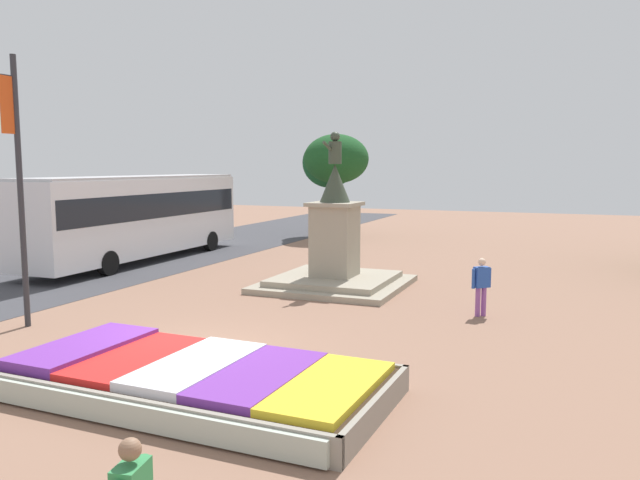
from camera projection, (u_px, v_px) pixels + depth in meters
The scene contains 7 objects.
ground_plane at pixel (186, 356), 12.86m from camera, with size 88.39×88.39×0.00m, color #8C6651.
flower_planter at pixel (192, 379), 10.66m from camera, with size 6.71×3.44×0.61m.
statue_monument at pixel (335, 255), 20.05m from camera, with size 4.41×4.41×4.97m.
banner_pole at pixel (20, 187), 14.83m from camera, with size 0.14×0.58×6.48m.
city_bus at pixel (137, 213), 25.41m from camera, with size 2.68×11.74×3.49m.
pedestrian_with_handbag at pixel (481, 283), 16.17m from camera, with size 0.45×0.42×1.53m.
park_tree_far_left at pixel (333, 161), 33.99m from camera, with size 3.99×4.26×5.60m.
Camera 1 is at (7.27, -10.52, 3.90)m, focal length 35.00 mm.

